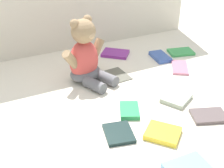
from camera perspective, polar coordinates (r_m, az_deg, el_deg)
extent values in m
plane|color=silver|center=(1.23, -1.78, -1.83)|extent=(3.20, 3.20, 0.00)
ellipsoid|color=#D84C47|center=(1.30, -5.32, 4.46)|extent=(0.17, 0.15, 0.18)
ellipsoid|color=slate|center=(1.32, -5.05, 2.12)|extent=(0.18, 0.16, 0.06)
sphere|color=#9E7F5B|center=(1.24, -5.45, 9.90)|extent=(0.13, 0.13, 0.10)
ellipsoid|color=tan|center=(1.22, -4.18, 9.17)|extent=(0.05, 0.04, 0.03)
sphere|color=#9E7F5B|center=(1.21, -7.12, 11.23)|extent=(0.05, 0.05, 0.04)
sphere|color=#9E7F5B|center=(1.26, -4.68, 12.07)|extent=(0.05, 0.05, 0.04)
cylinder|color=#9E7F5B|center=(1.23, -7.71, 4.54)|extent=(0.09, 0.07, 0.10)
cylinder|color=#9E7F5B|center=(1.33, -2.91, 6.68)|extent=(0.09, 0.07, 0.10)
cylinder|color=slate|center=(1.24, -3.30, -0.17)|extent=(0.08, 0.11, 0.05)
cylinder|color=slate|center=(1.29, -0.96, 1.11)|extent=(0.08, 0.11, 0.05)
cube|color=#299A55|center=(1.12, 3.33, -5.00)|extent=(0.10, 0.12, 0.02)
cube|color=#BF6E86|center=(1.45, 12.70, 3.09)|extent=(0.13, 0.16, 0.01)
cube|color=#5A5A4E|center=(1.36, 1.20, 1.83)|extent=(0.08, 0.13, 0.01)
cube|color=yellow|center=(1.02, 9.59, -9.18)|extent=(0.14, 0.14, 0.02)
cube|color=#162928|center=(1.01, 1.27, -9.30)|extent=(0.11, 0.13, 0.01)
cube|color=#9DA893|center=(1.21, 12.09, -2.65)|extent=(0.14, 0.14, 0.02)
cube|color=#80298C|center=(1.55, 0.63, 5.79)|extent=(0.16, 0.16, 0.02)
cube|color=#5E5050|center=(1.15, 17.85, -5.75)|extent=(0.15, 0.12, 0.01)
cube|color=#73ACD1|center=(0.92, 13.93, -15.16)|extent=(0.13, 0.08, 0.02)
cube|color=#3556A6|center=(1.53, 9.10, 5.11)|extent=(0.08, 0.13, 0.02)
cube|color=green|center=(1.61, 12.88, 5.92)|extent=(0.14, 0.11, 0.01)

